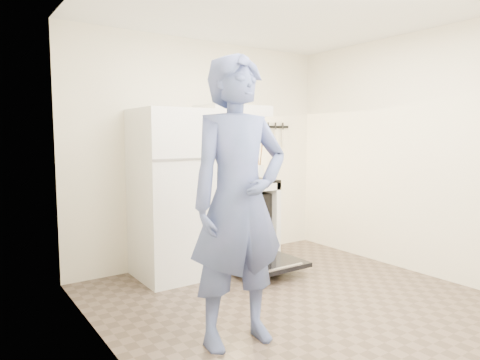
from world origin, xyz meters
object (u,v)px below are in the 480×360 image
person (239,202)px  dutch_oven (242,188)px  refrigerator (172,194)px  tea_kettle (212,166)px  stove_body (237,222)px

person → dutch_oven: person is taller
refrigerator → tea_kettle: (0.62, 0.24, 0.25)m
stove_body → person: (-1.05, -1.58, 0.53)m
tea_kettle → dutch_oven: tea_kettle is taller
person → dutch_oven: (0.21, 0.26, 0.05)m
stove_body → dutch_oven: bearing=-122.6°
person → dutch_oven: size_ratio=6.07×
refrigerator → dutch_oven: 1.31m
refrigerator → dutch_oven: size_ratio=5.22×
refrigerator → stove_body: refrigerator is taller
stove_body → tea_kettle: 0.70m
stove_body → person: size_ratio=0.47×
refrigerator → dutch_oven: refrigerator is taller
stove_body → tea_kettle: tea_kettle is taller
person → dutch_oven: bearing=56.7°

